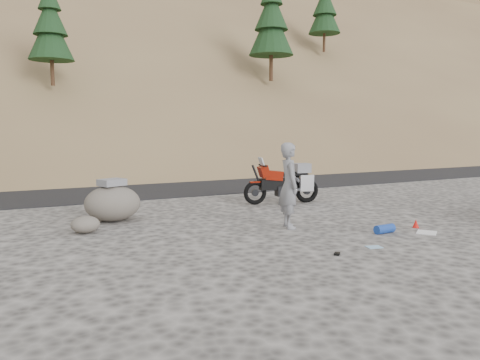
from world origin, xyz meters
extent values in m
plane|color=#3D3A38|center=(0.00, 0.00, 0.00)|extent=(140.00, 140.00, 0.00)
cube|color=black|center=(0.00, 9.00, 0.00)|extent=(120.00, 7.00, 0.05)
cube|color=brown|center=(2.00, 30.00, 8.00)|extent=(110.00, 51.90, 46.72)
cube|color=brown|center=(2.00, 30.00, 8.30)|extent=(110.00, 43.28, 36.46)
cube|color=brown|center=(2.00, 50.00, 14.00)|extent=(120.00, 40.00, 30.00)
cylinder|color=#321E12|center=(-4.00, 14.00, 4.90)|extent=(0.17, 0.17, 1.40)
cone|color=black|center=(-4.00, 14.00, 6.44)|extent=(2.00, 2.00, 2.25)
cone|color=black|center=(-4.00, 14.00, 7.29)|extent=(1.50, 1.50, 1.76)
cylinder|color=#321E12|center=(8.00, 15.00, 5.94)|extent=(0.22, 0.22, 1.82)
cone|color=black|center=(8.00, 15.00, 7.95)|extent=(2.60, 2.60, 2.92)
cone|color=black|center=(8.00, 15.00, 9.06)|extent=(1.95, 1.95, 2.28)
cylinder|color=#321E12|center=(14.00, 18.00, 8.32)|extent=(0.18, 0.18, 1.54)
cone|color=black|center=(14.00, 18.00, 10.02)|extent=(2.20, 2.20, 2.48)
cone|color=black|center=(14.00, 18.00, 10.96)|extent=(1.65, 1.65, 1.93)
torus|color=black|center=(0.52, 3.19, 0.36)|extent=(0.73, 0.25, 0.72)
cylinder|color=black|center=(0.52, 3.19, 0.36)|extent=(0.23, 0.10, 0.22)
torus|color=black|center=(2.17, 2.90, 0.36)|extent=(0.77, 0.28, 0.76)
cylinder|color=black|center=(2.17, 2.90, 0.36)|extent=(0.25, 0.13, 0.24)
cylinder|color=black|center=(0.60, 3.18, 0.76)|extent=(0.41, 0.13, 0.88)
cylinder|color=black|center=(0.75, 3.15, 1.17)|extent=(0.16, 0.67, 0.05)
cube|color=black|center=(1.32, 3.05, 0.60)|extent=(1.33, 0.48, 0.33)
cube|color=black|center=(1.43, 3.03, 0.38)|extent=(0.54, 0.40, 0.30)
cube|color=maroon|center=(1.07, 3.09, 0.87)|extent=(0.62, 0.42, 0.34)
cube|color=maroon|center=(0.78, 3.14, 1.00)|extent=(0.39, 0.42, 0.38)
cube|color=silver|center=(0.71, 3.16, 1.28)|extent=(0.18, 0.34, 0.28)
cube|color=black|center=(1.59, 3.00, 0.89)|extent=(0.63, 0.34, 0.13)
cube|color=black|center=(1.99, 2.93, 0.85)|extent=(0.41, 0.26, 0.11)
cube|color=silver|center=(1.99, 2.65, 0.63)|extent=(0.45, 0.20, 0.49)
cube|color=silver|center=(2.08, 3.20, 0.63)|extent=(0.45, 0.20, 0.49)
cube|color=gray|center=(2.01, 2.93, 1.06)|extent=(0.51, 0.44, 0.28)
cube|color=maroon|center=(0.52, 3.19, 0.68)|extent=(0.34, 0.18, 0.04)
cylinder|color=black|center=(1.45, 2.83, 0.20)|extent=(0.06, 0.23, 0.40)
cylinder|color=silver|center=(1.93, 2.79, 0.43)|extent=(0.50, 0.18, 0.14)
imported|color=gray|center=(-0.35, -0.02, 0.00)|extent=(0.67, 0.82, 1.95)
ellipsoid|color=#56504A|center=(-3.80, 2.57, 0.44)|extent=(1.54, 1.37, 0.88)
cube|color=gray|center=(-3.80, 2.57, 0.97)|extent=(0.79, 0.71, 0.18)
ellipsoid|color=#56504A|center=(-4.61, 1.51, 0.19)|extent=(0.76, 0.72, 0.37)
cube|color=white|center=(2.04, -1.84, 0.01)|extent=(0.59, 0.58, 0.01)
cylinder|color=#193C9A|center=(1.18, -1.46, 0.10)|extent=(0.50, 0.22, 0.19)
cone|color=red|center=(2.25, -1.34, 0.10)|extent=(0.19, 0.19, 0.19)
cube|color=black|center=(-0.85, -2.39, 0.02)|extent=(0.15, 0.15, 0.04)
cube|color=#8FBBDD|center=(0.13, -2.28, 0.01)|extent=(0.33, 0.27, 0.01)
camera|label=1|loc=(-6.11, -8.93, 2.26)|focal=35.00mm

